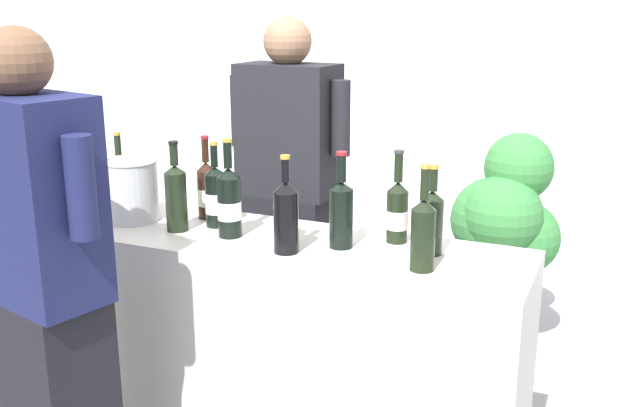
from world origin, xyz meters
TOP-DOWN VIEW (x-y plane):
  - wall_back at (0.00, 2.60)m, footprint 8.00×0.10m
  - counter at (0.00, 0.00)m, footprint 1.83×0.51m
  - wine_bottle_0 at (0.58, -0.09)m, footprint 0.08×0.08m
  - wine_bottle_1 at (-0.36, -0.05)m, footprint 0.08×0.08m
  - wine_bottle_2 at (-0.15, -0.03)m, footprint 0.09×0.09m
  - wine_bottle_3 at (0.12, -0.11)m, footprint 0.08×0.08m
  - wine_bottle_4 at (0.56, 0.07)m, footprint 0.08×0.08m
  - wine_bottle_5 at (-0.26, 0.05)m, footprint 0.08×0.08m
  - wine_bottle_6 at (0.26, 0.01)m, footprint 0.08×0.08m
  - wine_bottle_7 at (0.42, 0.15)m, footprint 0.08×0.08m
  - wine_bottle_8 at (-0.34, 0.13)m, footprint 0.07×0.07m
  - wine_bottle_9 at (-0.77, 0.14)m, footprint 0.08×0.08m
  - wine_glass at (0.05, -0.01)m, footprint 0.07×0.07m
  - ice_bucket at (-0.59, -0.01)m, footprint 0.21×0.21m
  - person_server at (-0.24, 0.64)m, footprint 0.58×0.26m
  - person_guest at (-0.46, -0.63)m, footprint 0.57×0.34m
  - potted_shrub at (0.61, 1.33)m, footprint 0.54×0.50m

SIDE VIEW (x-z plane):
  - counter at x=0.00m, z-range 0.00..0.94m
  - potted_shrub at x=0.61m, z-range 0.11..1.26m
  - person_guest at x=-0.46m, z-range -0.02..1.67m
  - person_server at x=-0.24m, z-range -0.02..1.68m
  - wine_bottle_9 at x=-0.77m, z-range 0.90..1.20m
  - wine_bottle_7 at x=0.42m, z-range 0.89..1.22m
  - wine_bottle_8 at x=-0.34m, z-range 0.89..1.22m
  - wine_bottle_5 at x=-0.26m, z-range 0.90..1.22m
  - wine_glass at x=0.05m, z-range 0.97..1.14m
  - wine_bottle_4 at x=0.56m, z-range 0.91..1.21m
  - ice_bucket at x=-0.59m, z-range 0.94..1.18m
  - wine_bottle_0 at x=0.58m, z-range 0.90..1.24m
  - wine_bottle_6 at x=0.26m, z-range 0.90..1.23m
  - wine_bottle_2 at x=-0.15m, z-range 0.89..1.25m
  - wine_bottle_3 at x=0.12m, z-range 0.90..1.24m
  - wine_bottle_1 at x=-0.36m, z-range 0.91..1.24m
  - wall_back at x=0.00m, z-range 0.00..2.80m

